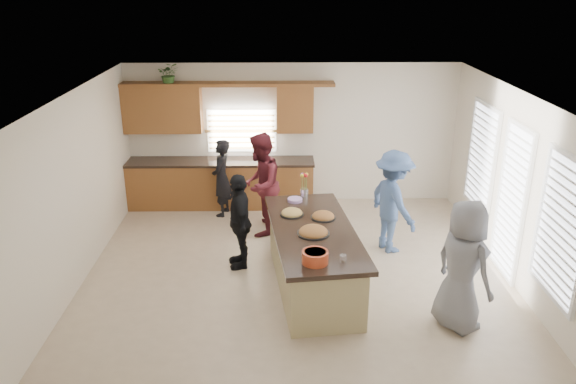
{
  "coord_description": "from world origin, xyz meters",
  "views": [
    {
      "loc": [
        -0.25,
        -7.84,
        4.34
      ],
      "look_at": [
        -0.12,
        0.43,
        1.15
      ],
      "focal_mm": 35.0,
      "sensor_mm": 36.0,
      "label": 1
    }
  ],
  "objects_px": {
    "salad_bowl": "(315,257)",
    "woman_left_mid": "(260,185)",
    "woman_left_back": "(222,178)",
    "woman_right_front": "(463,266)",
    "island": "(313,260)",
    "woman_left_front": "(240,221)",
    "woman_right_back": "(393,202)"
  },
  "relations": [
    {
      "from": "island",
      "to": "woman_right_back",
      "type": "distance_m",
      "value": 1.88
    },
    {
      "from": "salad_bowl",
      "to": "woman_right_back",
      "type": "xyz_separation_m",
      "value": [
        1.42,
        2.23,
        -0.17
      ]
    },
    {
      "from": "woman_left_front",
      "to": "woman_right_back",
      "type": "relative_size",
      "value": 0.89
    },
    {
      "from": "woman_right_front",
      "to": "island",
      "type": "bearing_deg",
      "value": 31.99
    },
    {
      "from": "woman_right_front",
      "to": "woman_left_mid",
      "type": "bearing_deg",
      "value": 13.27
    },
    {
      "from": "salad_bowl",
      "to": "woman_left_front",
      "type": "relative_size",
      "value": 0.22
    },
    {
      "from": "island",
      "to": "woman_left_back",
      "type": "relative_size",
      "value": 1.88
    },
    {
      "from": "woman_left_back",
      "to": "woman_right_front",
      "type": "xyz_separation_m",
      "value": [
        3.43,
        -3.79,
        0.14
      ]
    },
    {
      "from": "woman_left_back",
      "to": "woman_left_front",
      "type": "height_order",
      "value": "woman_left_front"
    },
    {
      "from": "woman_left_mid",
      "to": "salad_bowl",
      "type": "bearing_deg",
      "value": 27.4
    },
    {
      "from": "woman_right_back",
      "to": "woman_right_front",
      "type": "distance_m",
      "value": 2.29
    },
    {
      "from": "woman_left_back",
      "to": "woman_left_mid",
      "type": "xyz_separation_m",
      "value": [
        0.77,
        -0.83,
        0.17
      ]
    },
    {
      "from": "woman_left_mid",
      "to": "woman_right_front",
      "type": "distance_m",
      "value": 3.98
    },
    {
      "from": "salad_bowl",
      "to": "woman_right_front",
      "type": "relative_size",
      "value": 0.19
    },
    {
      "from": "island",
      "to": "woman_right_front",
      "type": "relative_size",
      "value": 1.58
    },
    {
      "from": "salad_bowl",
      "to": "woman_left_front",
      "type": "bearing_deg",
      "value": 121.99
    },
    {
      "from": "woman_right_front",
      "to": "woman_left_back",
      "type": "bearing_deg",
      "value": 13.46
    },
    {
      "from": "woman_left_mid",
      "to": "woman_right_back",
      "type": "relative_size",
      "value": 1.06
    },
    {
      "from": "salad_bowl",
      "to": "woman_right_front",
      "type": "bearing_deg",
      "value": -0.36
    },
    {
      "from": "woman_left_back",
      "to": "woman_right_front",
      "type": "bearing_deg",
      "value": 53.09
    },
    {
      "from": "woman_left_front",
      "to": "woman_right_front",
      "type": "xyz_separation_m",
      "value": [
        2.96,
        -1.73,
        0.12
      ]
    },
    {
      "from": "woman_left_back",
      "to": "woman_right_back",
      "type": "bearing_deg",
      "value": 73.46
    },
    {
      "from": "salad_bowl",
      "to": "woman_left_mid",
      "type": "xyz_separation_m",
      "value": [
        -0.78,
        2.95,
        -0.12
      ]
    },
    {
      "from": "woman_left_front",
      "to": "woman_right_back",
      "type": "xyz_separation_m",
      "value": [
        2.49,
        0.52,
        0.1
      ]
    },
    {
      "from": "woman_left_mid",
      "to": "woman_right_back",
      "type": "bearing_deg",
      "value": 84.59
    },
    {
      "from": "salad_bowl",
      "to": "woman_left_mid",
      "type": "distance_m",
      "value": 3.05
    },
    {
      "from": "island",
      "to": "woman_left_mid",
      "type": "relative_size",
      "value": 1.53
    },
    {
      "from": "woman_left_back",
      "to": "woman_left_mid",
      "type": "distance_m",
      "value": 1.14
    },
    {
      "from": "woman_left_back",
      "to": "woman_left_mid",
      "type": "height_order",
      "value": "woman_left_mid"
    },
    {
      "from": "island",
      "to": "woman_right_back",
      "type": "height_order",
      "value": "woman_right_back"
    },
    {
      "from": "woman_left_front",
      "to": "woman_right_front",
      "type": "relative_size",
      "value": 0.87
    },
    {
      "from": "woman_left_front",
      "to": "salad_bowl",
      "type": "bearing_deg",
      "value": 22.11
    }
  ]
}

